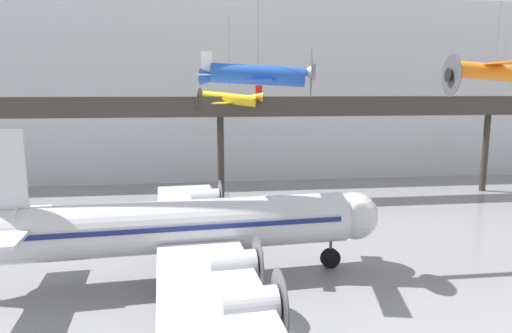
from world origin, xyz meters
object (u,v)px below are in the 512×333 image
at_px(airliner_silver_main, 183,227).
at_px(suspended_plane_blue_trainer, 258,75).
at_px(suspended_plane_orange_highwing, 495,71).
at_px(suspended_plane_yellow_lowwing, 229,99).

bearing_deg(airliner_silver_main, suspended_plane_blue_trainer, 11.72).
xyz_separation_m(suspended_plane_blue_trainer, suspended_plane_orange_highwing, (19.31, 5.15, 0.53)).
bearing_deg(suspended_plane_yellow_lowwing, airliner_silver_main, 91.04).
distance_m(suspended_plane_blue_trainer, suspended_plane_orange_highwing, 19.99).
bearing_deg(suspended_plane_blue_trainer, airliner_silver_main, -151.61).
distance_m(airliner_silver_main, suspended_plane_blue_trainer, 10.35).
height_order(suspended_plane_blue_trainer, suspended_plane_orange_highwing, suspended_plane_orange_highwing).
distance_m(airliner_silver_main, suspended_plane_yellow_lowwing, 20.58).
relative_size(airliner_silver_main, suspended_plane_blue_trainer, 3.31).
height_order(airliner_silver_main, suspended_plane_orange_highwing, suspended_plane_orange_highwing).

